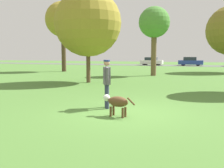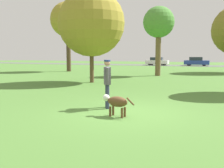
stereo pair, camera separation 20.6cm
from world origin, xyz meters
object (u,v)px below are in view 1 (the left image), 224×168
Objects in this scene: dog at (117,102)px; tree_mid_center at (154,23)px; tree_far_left at (63,20)px; tree_near_left at (88,23)px; parked_car_white at (152,61)px; frisbee at (114,105)px; parked_car_blue at (191,62)px; person at (107,79)px.

dog is 0.18× the size of tree_mid_center.
tree_near_left is at bearing -51.04° from tree_far_left.
tree_mid_center is 0.79× the size of tree_far_left.
tree_far_left reaches higher than tree_near_left.
tree_near_left reaches higher than dog.
dog is 0.28× the size of parked_car_white.
dog is 1.85m from frisbee.
parked_car_white is 0.96× the size of parked_car_blue.
parked_car_blue is (-0.14, 37.13, -0.29)m from person.
parked_car_blue is at bearing 60.21° from tree_far_left.
tree_far_left is 1.89× the size of parked_car_blue.
person is 20.94m from tree_far_left.
tree_near_left is at bearing -85.96° from parked_car_white.
tree_mid_center is at bearing -72.76° from dog.
person is 6.56× the size of frisbee.
frisbee is 36.52m from parked_car_blue.
tree_far_left is (-10.37, 2.19, 1.05)m from tree_mid_center.
tree_mid_center is 1.55× the size of parked_car_white.
person reaches higher than parked_car_blue.
person reaches higher than dog.
parked_car_blue reaches higher than dog.
tree_near_left is at bearing 122.97° from frisbee.
tree_mid_center is at bearing 68.96° from tree_near_left.
tree_mid_center is at bearing -11.95° from tree_far_left.
parked_car_blue is (-0.17, 36.51, 0.69)m from frisbee.
dog is at bearing -58.88° from tree_near_left.
parked_car_white is 6.51m from parked_car_blue.
parked_car_white is at bearing 75.50° from tree_far_left.
parked_car_blue is at bearing 153.82° from person.
parked_car_blue is at bearing 2.09° from parked_car_white.
tree_far_left is 24.10m from parked_car_blue.
person is 8.89m from tree_near_left.
frisbee is 8.78m from tree_near_left.
dog is (0.73, -1.03, -0.55)m from person.
person is at bearing -54.52° from tree_far_left.
parked_car_white is (-5.14, 22.38, -3.81)m from tree_mid_center.
frisbee is (0.03, 0.62, -0.98)m from person.
tree_far_left reaches higher than frisbee.
tree_near_left is 1.57× the size of parked_car_white.
person reaches higher than frisbee.
tree_near_left is 30.33m from parked_car_blue.
tree_far_left is 12.20m from tree_near_left.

